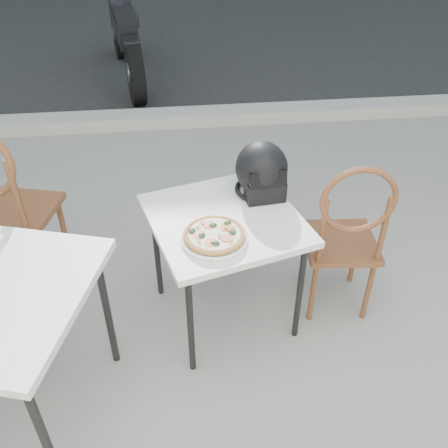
{
  "coord_description": "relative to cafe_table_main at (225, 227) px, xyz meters",
  "views": [
    {
      "loc": [
        -0.26,
        -1.44,
        2.1
      ],
      "look_at": [
        -0.06,
        0.39,
        0.72
      ],
      "focal_mm": 40.0,
      "sensor_mm": 36.0,
      "label": 1
    }
  ],
  "objects": [
    {
      "name": "pizza",
      "position": [
        -0.07,
        -0.17,
        0.09
      ],
      "size": [
        0.37,
        0.37,
        0.04
      ],
      "rotation": [
        0.0,
        0.0,
        0.37
      ],
      "color": "#C08246",
      "rests_on": "plate"
    },
    {
      "name": "cafe_chair_side",
      "position": [
        -1.16,
        0.35,
        0.02
      ],
      "size": [
        0.53,
        0.53,
        1.13
      ],
      "rotation": [
        0.0,
        0.0,
        2.89
      ],
      "color": "brown",
      "rests_on": "ground"
    },
    {
      "name": "cafe_table_main",
      "position": [
        0.0,
        0.0,
        0.0
      ],
      "size": [
        0.87,
        0.87,
        0.67
      ],
      "rotation": [
        0.0,
        0.0,
        0.27
      ],
      "color": "white",
      "rests_on": "ground"
    },
    {
      "name": "helmet",
      "position": [
        0.21,
        0.2,
        0.18
      ],
      "size": [
        0.3,
        0.31,
        0.28
      ],
      "rotation": [
        0.0,
        0.0,
        0.11
      ],
      "color": "black",
      "rests_on": "cafe_table_main"
    },
    {
      "name": "motorcycle",
      "position": [
        -0.69,
        3.77,
        -0.14
      ],
      "size": [
        0.61,
        2.15,
        1.07
      ],
      "rotation": [
        0.0,
        0.0,
        0.16
      ],
      "color": "black",
      "rests_on": "street_asphalt"
    },
    {
      "name": "street_asphalt",
      "position": [
        0.04,
        6.49,
        -0.61
      ],
      "size": [
        30.0,
        8.0,
        0.0
      ],
      "primitive_type": "cube",
      "color": "black",
      "rests_on": "ground"
    },
    {
      "name": "curb",
      "position": [
        0.04,
        2.49,
        -0.55
      ],
      "size": [
        30.0,
        0.25,
        0.12
      ],
      "primitive_type": "cube",
      "color": "#A09D96",
      "rests_on": "ground"
    },
    {
      "name": "ground",
      "position": [
        0.04,
        -0.51,
        -0.61
      ],
      "size": [
        80.0,
        80.0,
        0.0
      ],
      "primitive_type": "plane",
      "color": "gray",
      "rests_on": "ground"
    },
    {
      "name": "cafe_chair_main",
      "position": [
        0.62,
        -0.03,
        -0.06
      ],
      "size": [
        0.4,
        0.4,
        0.98
      ],
      "rotation": [
        0.0,
        0.0,
        3.06
      ],
      "color": "brown",
      "rests_on": "ground"
    },
    {
      "name": "plate",
      "position": [
        -0.07,
        -0.17,
        0.07
      ],
      "size": [
        0.41,
        0.41,
        0.02
      ],
      "rotation": [
        0.0,
        0.0,
        -0.41
      ],
      "color": "white",
      "rests_on": "cafe_table_main"
    }
  ]
}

